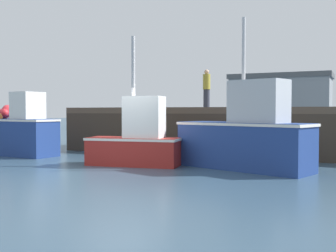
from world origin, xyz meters
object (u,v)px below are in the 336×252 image
object	(u,v)px
fishing_boat_near_right	(137,140)
fishing_boat_mid	(246,136)
rowboat	(252,158)
dockworker	(207,88)
fishing_boat_near_left	(21,130)

from	to	relation	value
fishing_boat_near_right	fishing_boat_mid	size ratio (longest dim) A/B	0.91
rowboat	dockworker	world-z (taller)	dockworker
fishing_boat_mid	rowboat	bearing A→B (deg)	96.41
rowboat	fishing_boat_mid	bearing A→B (deg)	-83.59
fishing_boat_near_right	rowboat	size ratio (longest dim) A/B	2.47
rowboat	fishing_boat_near_left	bearing A→B (deg)	-171.76
fishing_boat_near_right	rowboat	distance (m)	3.91
fishing_boat_mid	dockworker	size ratio (longest dim) A/B	2.59
fishing_boat_near_left	rowboat	size ratio (longest dim) A/B	1.96
fishing_boat_mid	fishing_boat_near_right	bearing A→B (deg)	-170.22
rowboat	fishing_boat_near_right	bearing A→B (deg)	-148.01
fishing_boat_near_left	fishing_boat_near_right	xyz separation A→B (m)	(5.63, -0.75, -0.16)
fishing_boat_near_left	dockworker	bearing A→B (deg)	45.34
rowboat	dockworker	bearing A→B (deg)	125.48
rowboat	dockworker	distance (m)	6.10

